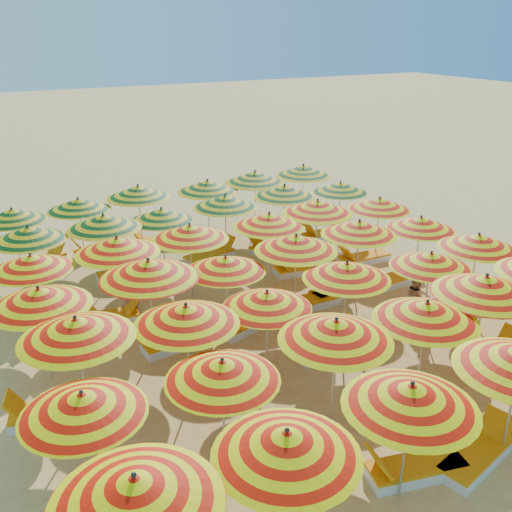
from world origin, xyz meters
name	(u,v)px	position (x,y,z in m)	size (l,w,h in m)	color
ground	(265,319)	(0.00, 0.00, 0.00)	(120.00, 120.00, 0.00)	#DEBE62
umbrella_0	(135,491)	(-5.22, -6.24, 2.02)	(2.39, 2.39, 2.30)	silver
umbrella_1	(287,444)	(-3.16, -6.31, 1.94)	(2.21, 2.21, 2.20)	silver
umbrella_2	(411,396)	(-0.98, -6.31, 1.96)	(2.35, 2.35, 2.23)	silver
umbrella_6	(83,404)	(-5.37, -3.99, 1.83)	(1.99, 1.99, 2.08)	silver
umbrella_7	(222,371)	(-3.12, -4.17, 1.83)	(2.05, 2.05, 2.08)	silver
umbrella_8	(336,330)	(-0.85, -4.18, 1.99)	(2.29, 2.29, 2.26)	silver
umbrella_9	(426,312)	(1.19, -4.35, 1.95)	(2.53, 2.53, 2.21)	silver
umbrella_10	(486,285)	(2.94, -4.23, 2.07)	(2.30, 2.30, 2.36)	silver
umbrella_12	(76,329)	(-5.01, -1.92, 2.01)	(2.22, 2.22, 2.28)	silver
umbrella_13	(186,315)	(-3.01, -2.27, 1.95)	(2.73, 2.73, 2.21)	silver
umbrella_14	(267,300)	(-1.16, -2.17, 1.79)	(2.10, 2.10, 2.03)	silver
umbrella_15	(347,271)	(1.05, -1.95, 1.91)	(2.68, 2.68, 2.17)	silver
umbrella_16	(431,260)	(3.33, -2.27, 1.85)	(2.50, 2.50, 2.10)	silver
umbrella_17	(478,242)	(5.21, -2.02, 1.91)	(2.49, 2.49, 2.17)	silver
umbrella_18	(39,297)	(-5.40, -0.19, 1.97)	(2.75, 2.75, 2.24)	silver
umbrella_19	(149,269)	(-3.05, -0.13, 2.09)	(2.91, 2.91, 2.38)	silver
umbrella_20	(226,264)	(-1.14, -0.09, 1.82)	(2.58, 2.58, 2.07)	silver
umbrella_21	(296,243)	(0.84, -0.09, 2.00)	(2.68, 2.68, 2.27)	silver
umbrella_22	(359,228)	(3.04, 0.18, 1.96)	(2.37, 2.37, 2.23)	silver
umbrella_23	(421,223)	(5.04, -0.09, 1.85)	(2.45, 2.45, 2.10)	silver
umbrella_24	(31,263)	(-5.25, 2.11, 1.86)	(2.42, 2.42, 2.11)	silver
umbrella_25	(117,246)	(-3.21, 1.91, 1.99)	(2.81, 2.81, 2.26)	silver
umbrella_26	(190,232)	(-1.19, 2.05, 1.96)	(2.79, 2.79, 2.23)	silver
umbrella_27	(269,220)	(1.20, 1.95, 1.95)	(2.75, 2.75, 2.22)	silver
umbrella_28	(317,207)	(2.99, 2.16, 2.02)	(2.82, 2.82, 2.30)	silver
umbrella_29	(379,204)	(5.23, 1.96, 1.86)	(2.35, 2.35, 2.11)	silver
umbrella_30	(28,234)	(-5.03, 4.15, 1.90)	(2.47, 2.47, 2.16)	silver
umbrella_31	(104,222)	(-3.02, 3.98, 1.97)	(2.27, 2.27, 2.24)	silver
umbrella_32	(162,215)	(-1.22, 4.28, 1.82)	(2.57, 2.57, 2.06)	silver
umbrella_33	(225,201)	(0.90, 4.26, 1.94)	(2.11, 2.11, 2.21)	silver
umbrella_34	(285,191)	(3.13, 4.34, 1.96)	(2.55, 2.55, 2.23)	silver
umbrella_35	(340,187)	(5.40, 4.29, 1.81)	(2.15, 2.15, 2.06)	silver
umbrella_36	(12,215)	(-5.20, 6.29, 1.84)	(2.44, 2.44, 2.09)	silver
umbrella_37	(79,204)	(-3.23, 6.38, 1.86)	(2.59, 2.59, 2.12)	silver
umbrella_38	(138,192)	(-1.24, 6.47, 1.99)	(2.33, 2.33, 2.26)	silver
umbrella_39	(208,186)	(1.09, 6.10, 1.98)	(2.20, 2.20, 2.24)	silver
umbrella_40	(255,177)	(2.99, 6.18, 2.04)	(2.89, 2.89, 2.32)	silver
umbrella_41	(303,171)	(5.17, 6.37, 1.99)	(2.25, 2.25, 2.26)	silver
lounger_1	(413,469)	(-0.48, -6.08, 0.15)	(1.82, 0.95, 0.69)	white
lounger_2	(478,455)	(0.75, -6.36, 0.15)	(1.82, 0.99, 0.69)	white
lounger_3	(493,358)	(3.53, -4.29, 0.15)	(1.80, 0.83, 0.69)	white
lounger_5	(53,414)	(-5.61, -1.67, 0.15)	(1.82, 1.01, 0.69)	white
lounger_6	(329,346)	(0.55, -2.11, 0.15)	(1.79, 0.77, 0.69)	white
lounger_7	(437,317)	(3.83, -2.24, 0.15)	(1.74, 0.59, 0.69)	white
lounger_8	(487,301)	(5.72, -2.18, 0.15)	(1.82, 1.19, 0.69)	white
lounger_9	(180,340)	(-2.45, -0.22, 0.15)	(1.77, 0.70, 0.69)	white
lounger_10	(247,323)	(-0.64, -0.23, 0.15)	(1.83, 1.06, 0.69)	white
lounger_11	(308,302)	(1.34, 0.04, 0.15)	(1.74, 0.60, 0.69)	white
lounger_12	(337,291)	(2.44, 0.24, 0.15)	(1.78, 0.74, 0.69)	white
lounger_13	(398,279)	(4.54, 0.08, 0.15)	(1.74, 0.61, 0.69)	white
lounger_14	(63,323)	(-4.75, 1.99, 0.15)	(1.80, 0.83, 0.69)	white
lounger_15	(107,318)	(-3.71, 1.71, 0.15)	(1.79, 0.80, 0.69)	white
lounger_16	(300,269)	(2.39, 2.07, 0.15)	(1.79, 0.77, 0.69)	white
lounger_17	(363,258)	(4.63, 1.83, 0.15)	(1.76, 0.66, 0.69)	white
lounger_18	(128,274)	(-2.42, 4.19, 0.15)	(1.78, 0.73, 0.69)	white
lounger_19	(211,255)	(0.39, 4.38, 0.15)	(1.81, 0.91, 0.69)	white
lounger_20	(270,246)	(2.54, 4.23, 0.15)	(1.82, 1.17, 0.69)	white
lounger_21	(324,234)	(4.80, 4.30, 0.15)	(1.76, 0.67, 0.69)	white
lounger_22	(40,261)	(-4.61, 6.48, 0.15)	(1.82, 1.23, 0.69)	white
lounger_23	(99,251)	(-2.73, 6.51, 0.15)	(1.78, 0.73, 0.69)	white
lounger_24	(158,242)	(-0.74, 6.37, 0.15)	(1.82, 1.18, 0.69)	white
lounger_25	(311,214)	(5.67, 6.46, 0.15)	(1.78, 0.76, 0.69)	white
beachgoer_b	(415,298)	(3.38, -1.86, 0.63)	(0.61, 0.48, 1.26)	tan
beachgoer_a	(131,289)	(-2.98, 1.81, 0.78)	(0.57, 0.37, 1.56)	tan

